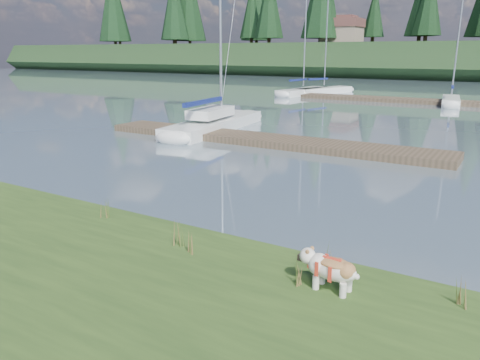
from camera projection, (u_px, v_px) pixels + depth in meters
The scene contains 18 objects.
ground at pixel (438, 104), 35.95m from camera, with size 200.00×200.00×0.00m, color slate.
bulldog at pixel (331, 268), 7.12m from camera, with size 0.98×0.45×0.58m.
sailboat_main at pixel (221, 120), 24.50m from camera, with size 2.86×9.27×13.10m.
dock_near at pixel (262, 140), 20.56m from camera, with size 16.00×2.00×0.30m, color #4C3D2C.
dock_far at pixel (467, 103), 34.91m from camera, with size 26.00×2.20×0.30m, color #4C3D2C.
sailboat_bg_0 at pixel (307, 91), 44.20m from camera, with size 2.60×8.20×11.68m.
sailboat_bg_1 at pixel (328, 90), 45.23m from camera, with size 3.93×7.61×11.31m.
sailboat_bg_2 at pixel (451, 100), 35.67m from camera, with size 1.97×6.12×9.26m.
weed_0 at pixel (178, 233), 8.77m from camera, with size 0.17×0.14×0.60m.
weed_1 at pixel (189, 242), 8.47m from camera, with size 0.17×0.14×0.49m.
weed_2 at pixel (330, 262), 7.56m from camera, with size 0.17×0.14×0.62m.
weed_3 at pixel (105, 209), 10.28m from camera, with size 0.17×0.14×0.46m.
weed_4 at pixel (296, 272), 7.33m from camera, with size 0.17×0.14×0.50m.
weed_5 at pixel (462, 294), 6.68m from camera, with size 0.17×0.14×0.49m.
mud_lip at pixel (190, 240), 9.83m from camera, with size 60.00×0.50×0.14m, color #33281C.
conifer_0 at pixel (174, 5), 90.52m from camera, with size 5.72×5.72×14.15m.
conifer_1 at pixel (252, 10), 86.72m from camera, with size 4.40×4.40×11.30m.
house_0 at pixel (342, 30), 77.99m from camera, with size 6.30×5.30×4.65m.
Camera 1 is at (5.62, -8.89, 3.89)m, focal length 35.00 mm.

